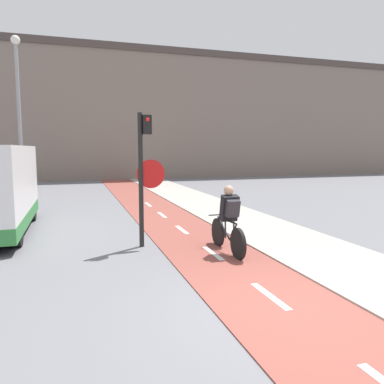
# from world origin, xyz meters

# --- Properties ---
(ground_plane) EXTENTS (120.00, 120.00, 0.00)m
(ground_plane) POSITION_xyz_m (0.00, 0.00, 0.00)
(ground_plane) COLOR slate
(bike_lane) EXTENTS (2.06, 60.00, 0.02)m
(bike_lane) POSITION_xyz_m (0.00, 0.01, 0.01)
(bike_lane) COLOR brown
(bike_lane) RESTS_ON ground_plane
(building_row_background) EXTENTS (60.00, 5.20, 9.79)m
(building_row_background) POSITION_xyz_m (0.00, 25.86, 4.91)
(building_row_background) COLOR slate
(building_row_background) RESTS_ON ground_plane
(traffic_light_pole) EXTENTS (0.67, 0.25, 3.11)m
(traffic_light_pole) POSITION_xyz_m (-1.29, 4.11, 1.93)
(traffic_light_pole) COLOR black
(traffic_light_pole) RESTS_ON ground_plane
(street_lamp_far) EXTENTS (0.36, 0.36, 6.74)m
(street_lamp_far) POSITION_xyz_m (-4.88, 12.26, 4.12)
(street_lamp_far) COLOR gray
(street_lamp_far) RESTS_ON ground_plane
(cyclist_near) EXTENTS (0.46, 1.81, 1.50)m
(cyclist_near) POSITION_xyz_m (0.35, 2.98, 0.71)
(cyclist_near) COLOR black
(cyclist_near) RESTS_ON ground_plane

